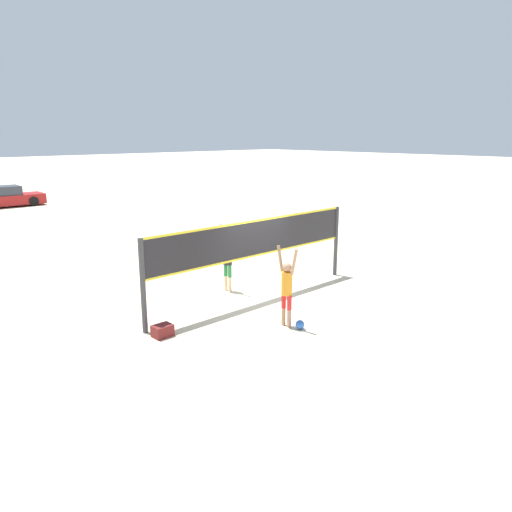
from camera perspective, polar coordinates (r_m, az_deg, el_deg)
name	(u,v)px	position (r m, az deg, el deg)	size (l,w,h in m)	color
ground_plane	(256,299)	(15.09, 0.00, -4.90)	(200.00, 200.00, 0.00)	beige
volleyball_net	(256,245)	(14.64, 0.00, 1.23)	(7.76, 0.14, 2.42)	#38383D
player_spiker	(287,285)	(12.69, 3.54, -3.37)	(0.28, 0.70, 2.10)	tan
player_blocker	(228,257)	(15.53, -3.27, -0.07)	(0.28, 0.70, 2.13)	beige
volleyball	(300,325)	(12.85, 5.04, -7.82)	(0.24, 0.24, 0.24)	blue
gear_bag	(162,331)	(12.56, -10.64, -8.40)	(0.47, 0.36, 0.30)	maroon
parked_car_near	(6,197)	(37.85, -26.62, 6.00)	(4.64, 2.14, 1.40)	maroon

